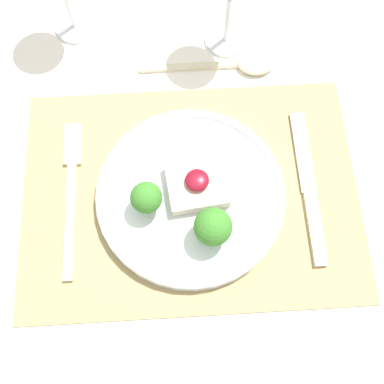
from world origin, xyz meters
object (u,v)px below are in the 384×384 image
(dinner_plate, at_px, (192,195))
(knife, at_px, (310,195))
(spoon, at_px, (243,63))
(fork, at_px, (72,186))

(dinner_plate, bearing_deg, knife, -1.77)
(dinner_plate, xyz_separation_m, knife, (0.16, -0.00, -0.01))
(spoon, bearing_deg, dinner_plate, -116.64)
(fork, relative_size, knife, 1.00)
(dinner_plate, distance_m, spoon, 0.23)
(knife, bearing_deg, spoon, 108.67)
(fork, bearing_deg, spoon, 34.59)
(fork, bearing_deg, dinner_plate, -11.50)
(dinner_plate, relative_size, spoon, 1.23)
(spoon, bearing_deg, fork, -147.47)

